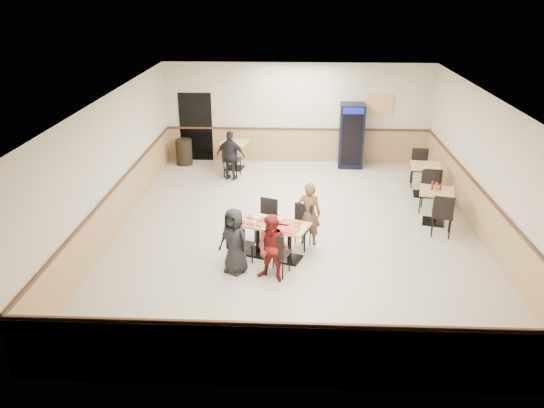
{
  "coord_description": "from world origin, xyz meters",
  "views": [
    {
      "loc": [
        -0.09,
        -10.74,
        5.18
      ],
      "look_at": [
        -0.53,
        -0.5,
        0.85
      ],
      "focal_mm": 35.0,
      "sensor_mm": 36.0,
      "label": 1
    }
  ],
  "objects_px": {
    "side_table_far": "(425,175)",
    "back_table": "(235,151)",
    "main_table": "(274,235)",
    "trash_bin": "(184,152)",
    "diner_man_opposite": "(309,214)",
    "pepsi_cooler": "(351,136)",
    "diner_woman_right": "(273,249)",
    "lone_diner": "(231,156)",
    "side_table_near": "(436,201)",
    "diner_woman_left": "(234,241)"
  },
  "relations": [
    {
      "from": "main_table",
      "to": "diner_man_opposite",
      "type": "bearing_deg",
      "value": 62.1
    },
    {
      "from": "back_table",
      "to": "pepsi_cooler",
      "type": "height_order",
      "value": "pepsi_cooler"
    },
    {
      "from": "pepsi_cooler",
      "to": "diner_woman_right",
      "type": "bearing_deg",
      "value": -104.5
    },
    {
      "from": "main_table",
      "to": "diner_woman_left",
      "type": "bearing_deg",
      "value": -117.9
    },
    {
      "from": "diner_man_opposite",
      "to": "lone_diner",
      "type": "height_order",
      "value": "lone_diner"
    },
    {
      "from": "lone_diner",
      "to": "back_table",
      "type": "xyz_separation_m",
      "value": [
        0.0,
        0.93,
        -0.16
      ]
    },
    {
      "from": "side_table_near",
      "to": "pepsi_cooler",
      "type": "distance_m",
      "value": 4.33
    },
    {
      "from": "diner_woman_right",
      "to": "back_table",
      "type": "distance_m",
      "value": 6.49
    },
    {
      "from": "side_table_far",
      "to": "main_table",
      "type": "bearing_deg",
      "value": -136.86
    },
    {
      "from": "diner_man_opposite",
      "to": "side_table_near",
      "type": "distance_m",
      "value": 3.15
    },
    {
      "from": "pepsi_cooler",
      "to": "trash_bin",
      "type": "distance_m",
      "value": 5.06
    },
    {
      "from": "diner_woman_left",
      "to": "side_table_near",
      "type": "xyz_separation_m",
      "value": [
        4.35,
        2.43,
        -0.12
      ]
    },
    {
      "from": "main_table",
      "to": "diner_man_opposite",
      "type": "relative_size",
      "value": 1.12
    },
    {
      "from": "diner_woman_right",
      "to": "diner_man_opposite",
      "type": "height_order",
      "value": "diner_man_opposite"
    },
    {
      "from": "diner_woman_left",
      "to": "trash_bin",
      "type": "bearing_deg",
      "value": 140.0
    },
    {
      "from": "side_table_near",
      "to": "trash_bin",
      "type": "xyz_separation_m",
      "value": [
        -6.59,
        3.98,
        -0.14
      ]
    },
    {
      "from": "diner_man_opposite",
      "to": "pepsi_cooler",
      "type": "height_order",
      "value": "pepsi_cooler"
    },
    {
      "from": "diner_woman_right",
      "to": "pepsi_cooler",
      "type": "height_order",
      "value": "pepsi_cooler"
    },
    {
      "from": "diner_man_opposite",
      "to": "back_table",
      "type": "bearing_deg",
      "value": -56.3
    },
    {
      "from": "main_table",
      "to": "trash_bin",
      "type": "distance_m",
      "value": 6.49
    },
    {
      "from": "main_table",
      "to": "side_table_near",
      "type": "xyz_separation_m",
      "value": [
        3.63,
        1.8,
        0.04
      ]
    },
    {
      "from": "diner_woman_left",
      "to": "diner_man_opposite",
      "type": "height_order",
      "value": "diner_man_opposite"
    },
    {
      "from": "lone_diner",
      "to": "side_table_far",
      "type": "xyz_separation_m",
      "value": [
        5.15,
        -0.96,
        -0.16
      ]
    },
    {
      "from": "main_table",
      "to": "back_table",
      "type": "distance_m",
      "value": 5.6
    },
    {
      "from": "diner_woman_right",
      "to": "lone_diner",
      "type": "relative_size",
      "value": 0.94
    },
    {
      "from": "diner_woman_right",
      "to": "lone_diner",
      "type": "distance_m",
      "value": 5.58
    },
    {
      "from": "diner_man_opposite",
      "to": "pepsi_cooler",
      "type": "distance_m",
      "value": 5.37
    },
    {
      "from": "diner_man_opposite",
      "to": "back_table",
      "type": "xyz_separation_m",
      "value": [
        -2.09,
        4.8,
        -0.14
      ]
    },
    {
      "from": "side_table_far",
      "to": "pepsi_cooler",
      "type": "bearing_deg",
      "value": 126.67
    },
    {
      "from": "side_table_far",
      "to": "back_table",
      "type": "bearing_deg",
      "value": 159.81
    },
    {
      "from": "pepsi_cooler",
      "to": "trash_bin",
      "type": "relative_size",
      "value": 2.44
    },
    {
      "from": "diner_woman_left",
      "to": "main_table",
      "type": "bearing_deg",
      "value": 71.91
    },
    {
      "from": "diner_man_opposite",
      "to": "back_table",
      "type": "height_order",
      "value": "diner_man_opposite"
    },
    {
      "from": "main_table",
      "to": "diner_man_opposite",
      "type": "xyz_separation_m",
      "value": [
        0.72,
        0.63,
        0.2
      ]
    },
    {
      "from": "diner_man_opposite",
      "to": "trash_bin",
      "type": "relative_size",
      "value": 1.78
    },
    {
      "from": "trash_bin",
      "to": "lone_diner",
      "type": "bearing_deg",
      "value": -38.94
    },
    {
      "from": "side_table_far",
      "to": "back_table",
      "type": "height_order",
      "value": "back_table"
    },
    {
      "from": "diner_woman_left",
      "to": "diner_man_opposite",
      "type": "xyz_separation_m",
      "value": [
        1.43,
        1.25,
        0.04
      ]
    },
    {
      "from": "lone_diner",
      "to": "back_table",
      "type": "distance_m",
      "value": 0.94
    },
    {
      "from": "main_table",
      "to": "pepsi_cooler",
      "type": "height_order",
      "value": "pepsi_cooler"
    },
    {
      "from": "side_table_near",
      "to": "diner_woman_left",
      "type": "bearing_deg",
      "value": -150.83
    },
    {
      "from": "lone_diner",
      "to": "side_table_near",
      "type": "distance_m",
      "value": 5.69
    },
    {
      "from": "diner_woman_left",
      "to": "pepsi_cooler",
      "type": "height_order",
      "value": "pepsi_cooler"
    },
    {
      "from": "side_table_near",
      "to": "trash_bin",
      "type": "height_order",
      "value": "side_table_near"
    },
    {
      "from": "lone_diner",
      "to": "trash_bin",
      "type": "height_order",
      "value": "lone_diner"
    },
    {
      "from": "side_table_far",
      "to": "diner_man_opposite",
      "type": "bearing_deg",
      "value": -136.43
    },
    {
      "from": "main_table",
      "to": "diner_woman_right",
      "type": "bearing_deg",
      "value": -67.62
    },
    {
      "from": "main_table",
      "to": "back_table",
      "type": "xyz_separation_m",
      "value": [
        -1.37,
        5.43,
        0.05
      ]
    },
    {
      "from": "diner_man_opposite",
      "to": "lone_diner",
      "type": "distance_m",
      "value": 4.4
    },
    {
      "from": "diner_woman_right",
      "to": "side_table_near",
      "type": "distance_m",
      "value": 4.52
    }
  ]
}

